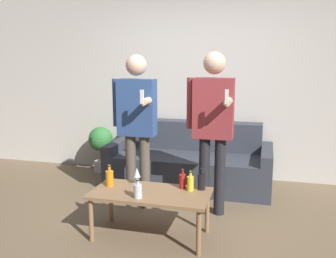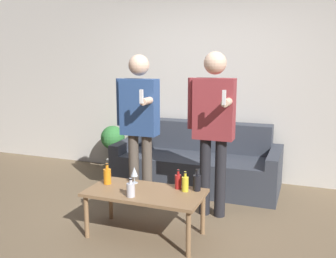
{
  "view_description": "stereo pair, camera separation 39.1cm",
  "coord_description": "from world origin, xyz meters",
  "px_view_note": "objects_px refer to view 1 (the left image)",
  "views": [
    {
      "loc": [
        0.96,
        -3.31,
        1.68
      ],
      "look_at": [
        -0.03,
        0.41,
        0.95
      ],
      "focal_mm": 40.0,
      "sensor_mm": 36.0,
      "label": 1
    },
    {
      "loc": [
        1.33,
        -3.19,
        1.68
      ],
      "look_at": [
        -0.03,
        0.41,
        0.95
      ],
      "focal_mm": 40.0,
      "sensor_mm": 36.0,
      "label": 2
    }
  ],
  "objects_px": {
    "bottle_orange": "(138,191)",
    "person_standing_left": "(136,119)",
    "coffee_table": "(150,197)",
    "couch": "(190,163)",
    "person_standing_right": "(213,120)"
  },
  "relations": [
    {
      "from": "couch",
      "to": "person_standing_left",
      "type": "xyz_separation_m",
      "value": [
        -0.43,
        -0.91,
        0.73
      ]
    },
    {
      "from": "coffee_table",
      "to": "person_standing_left",
      "type": "xyz_separation_m",
      "value": [
        -0.37,
        0.69,
        0.62
      ]
    },
    {
      "from": "couch",
      "to": "person_standing_right",
      "type": "distance_m",
      "value": 1.24
    },
    {
      "from": "bottle_orange",
      "to": "person_standing_left",
      "type": "bearing_deg",
      "value": 109.89
    },
    {
      "from": "person_standing_left",
      "to": "coffee_table",
      "type": "bearing_deg",
      "value": -61.49
    },
    {
      "from": "bottle_orange",
      "to": "person_standing_left",
      "type": "distance_m",
      "value": 1.05
    },
    {
      "from": "couch",
      "to": "bottle_orange",
      "type": "height_order",
      "value": "couch"
    },
    {
      "from": "bottle_orange",
      "to": "person_standing_left",
      "type": "xyz_separation_m",
      "value": [
        -0.31,
        0.86,
        0.51
      ]
    },
    {
      "from": "couch",
      "to": "coffee_table",
      "type": "relative_size",
      "value": 1.92
    },
    {
      "from": "bottle_orange",
      "to": "couch",
      "type": "bearing_deg",
      "value": 86.23
    },
    {
      "from": "couch",
      "to": "person_standing_left",
      "type": "height_order",
      "value": "person_standing_left"
    },
    {
      "from": "bottle_orange",
      "to": "person_standing_left",
      "type": "relative_size",
      "value": 0.1
    },
    {
      "from": "couch",
      "to": "person_standing_right",
      "type": "height_order",
      "value": "person_standing_right"
    },
    {
      "from": "coffee_table",
      "to": "person_standing_left",
      "type": "bearing_deg",
      "value": 118.51
    },
    {
      "from": "coffee_table",
      "to": "person_standing_left",
      "type": "relative_size",
      "value": 0.64
    }
  ]
}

